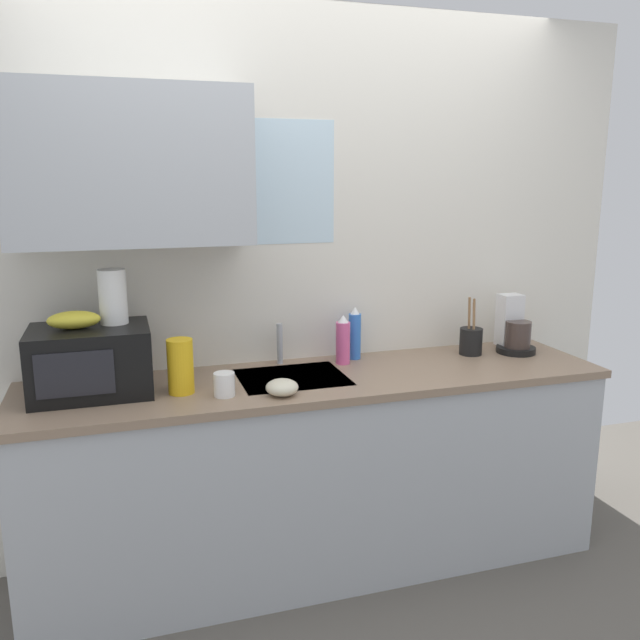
% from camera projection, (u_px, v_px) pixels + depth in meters
% --- Properties ---
extents(kitchen_wall_assembly, '(3.32, 0.42, 2.50)m').
position_uv_depth(kitchen_wall_assembly, '(272.00, 265.00, 2.99)').
color(kitchen_wall_assembly, silver).
rests_on(kitchen_wall_assembly, ground).
extents(counter_unit, '(2.55, 0.63, 0.90)m').
position_uv_depth(counter_unit, '(320.00, 470.00, 2.93)').
color(counter_unit, '#B2B7BC').
rests_on(counter_unit, ground).
extents(sink_faucet, '(0.03, 0.03, 0.19)m').
position_uv_depth(sink_faucet, '(280.00, 344.00, 3.01)').
color(sink_faucet, '#B2B5BA').
rests_on(sink_faucet, counter_unit).
extents(microwave, '(0.46, 0.35, 0.27)m').
position_uv_depth(microwave, '(91.00, 361.00, 2.58)').
color(microwave, black).
rests_on(microwave, counter_unit).
extents(banana_bunch, '(0.20, 0.11, 0.07)m').
position_uv_depth(banana_bunch, '(74.00, 320.00, 2.53)').
color(banana_bunch, gold).
rests_on(banana_bunch, microwave).
extents(paper_towel_roll, '(0.11, 0.11, 0.22)m').
position_uv_depth(paper_towel_roll, '(113.00, 297.00, 2.61)').
color(paper_towel_roll, white).
rests_on(paper_towel_roll, microwave).
extents(coffee_maker, '(0.19, 0.21, 0.28)m').
position_uv_depth(coffee_maker, '(514.00, 331.00, 3.22)').
color(coffee_maker, black).
rests_on(coffee_maker, counter_unit).
extents(dish_soap_bottle_pink, '(0.07, 0.07, 0.23)m').
position_uv_depth(dish_soap_bottle_pink, '(343.00, 341.00, 3.01)').
color(dish_soap_bottle_pink, '#E55999').
rests_on(dish_soap_bottle_pink, counter_unit).
extents(dish_soap_bottle_blue, '(0.06, 0.06, 0.25)m').
position_uv_depth(dish_soap_bottle_blue, '(355.00, 334.00, 3.09)').
color(dish_soap_bottle_blue, blue).
rests_on(dish_soap_bottle_blue, counter_unit).
extents(cereal_canister, '(0.10, 0.10, 0.22)m').
position_uv_depth(cereal_canister, '(180.00, 366.00, 2.59)').
color(cereal_canister, gold).
rests_on(cereal_canister, counter_unit).
extents(mug_white, '(0.08, 0.08, 0.09)m').
position_uv_depth(mug_white, '(224.00, 384.00, 2.57)').
color(mug_white, white).
rests_on(mug_white, counter_unit).
extents(utensil_crock, '(0.11, 0.11, 0.29)m').
position_uv_depth(utensil_crock, '(471.00, 340.00, 3.17)').
color(utensil_crock, black).
rests_on(utensil_crock, counter_unit).
extents(small_bowl, '(0.13, 0.13, 0.06)m').
position_uv_depth(small_bowl, '(282.00, 387.00, 2.58)').
color(small_bowl, beige).
rests_on(small_bowl, counter_unit).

